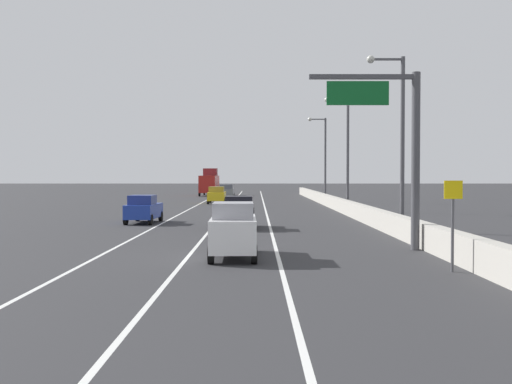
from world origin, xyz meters
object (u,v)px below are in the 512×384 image
(speed_advisory_sign, at_px, (455,218))
(car_gray_0, at_px, (229,191))
(car_black_3, at_px, (242,212))
(car_blue_4, at_px, (146,209))
(lamp_post_right_third, at_px, (347,146))
(car_white_2, at_px, (236,230))
(lamp_post_right_second, at_px, (400,130))
(overhead_sign_gantry, at_px, (401,138))
(car_yellow_1, at_px, (219,195))
(box_truck, at_px, (212,183))
(lamp_post_right_fourth, at_px, (326,153))

(speed_advisory_sign, relative_size, car_gray_0, 0.74)
(car_black_3, relative_size, car_blue_4, 0.94)
(lamp_post_right_third, relative_size, car_white_2, 2.14)
(speed_advisory_sign, xyz_separation_m, lamp_post_right_second, (1.49, 14.91, 3.90))
(car_gray_0, height_order, car_white_2, car_white_2)
(overhead_sign_gantry, relative_size, car_gray_0, 1.85)
(car_black_3, bearing_deg, car_gray_0, 93.55)
(overhead_sign_gantry, xyz_separation_m, car_white_2, (-6.86, -2.44, -3.67))
(car_yellow_1, xyz_separation_m, box_truck, (-2.72, 26.13, 0.95))
(overhead_sign_gantry, relative_size, car_yellow_1, 1.60)
(car_yellow_1, relative_size, car_white_2, 1.02)
(car_black_3, xyz_separation_m, car_blue_4, (-6.40, 4.07, -0.03))
(overhead_sign_gantry, bearing_deg, speed_advisory_sign, -85.85)
(lamp_post_right_fourth, bearing_deg, lamp_post_right_third, -90.47)
(lamp_post_right_third, bearing_deg, car_gray_0, 111.22)
(car_blue_4, bearing_deg, lamp_post_right_second, -22.04)
(car_blue_4, bearing_deg, car_black_3, -32.45)
(car_white_2, bearing_deg, lamp_post_right_fourth, 80.14)
(lamp_post_right_third, bearing_deg, car_yellow_1, 127.63)
(lamp_post_right_fourth, bearing_deg, speed_advisory_sign, -91.46)
(overhead_sign_gantry, distance_m, speed_advisory_sign, 6.79)
(lamp_post_right_fourth, bearing_deg, lamp_post_right_second, -89.82)
(car_gray_0, height_order, car_yellow_1, car_gray_0)
(car_gray_0, bearing_deg, box_truck, 104.79)
(car_white_2, height_order, box_truck, box_truck)
(lamp_post_right_second, height_order, car_yellow_1, lamp_post_right_second)
(lamp_post_right_fourth, bearing_deg, overhead_sign_gantry, -92.18)
(lamp_post_right_fourth, height_order, car_black_3, lamp_post_right_fourth)
(car_white_2, bearing_deg, box_truck, 94.90)
(overhead_sign_gantry, xyz_separation_m, lamp_post_right_third, (1.65, 28.10, 0.93))
(car_white_2, bearing_deg, lamp_post_right_second, 52.01)
(car_yellow_1, bearing_deg, overhead_sign_gantry, -76.68)
(speed_advisory_sign, height_order, lamp_post_right_second, lamp_post_right_second)
(car_yellow_1, bearing_deg, car_white_2, -85.69)
(overhead_sign_gantry, height_order, car_blue_4, overhead_sign_gantry)
(speed_advisory_sign, xyz_separation_m, lamp_post_right_fourth, (1.37, 53.49, 3.90))
(lamp_post_right_second, distance_m, car_blue_4, 17.19)
(speed_advisory_sign, height_order, car_black_3, speed_advisory_sign)
(car_blue_4, relative_size, box_truck, 0.54)
(overhead_sign_gantry, distance_m, car_gray_0, 58.81)
(lamp_post_right_fourth, xyz_separation_m, car_white_2, (-8.66, -49.84, -4.60))
(overhead_sign_gantry, bearing_deg, car_black_3, 122.56)
(car_yellow_1, xyz_separation_m, car_white_2, (3.47, -46.09, 0.13))
(lamp_post_right_second, distance_m, car_yellow_1, 37.23)
(lamp_post_right_fourth, xyz_separation_m, car_black_3, (-8.80, -36.46, -4.70))
(overhead_sign_gantry, distance_m, lamp_post_right_second, 9.07)
(lamp_post_right_fourth, distance_m, car_yellow_1, 13.56)
(car_yellow_1, bearing_deg, car_black_3, -84.16)
(speed_advisory_sign, height_order, car_blue_4, speed_advisory_sign)
(car_white_2, relative_size, car_blue_4, 1.05)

